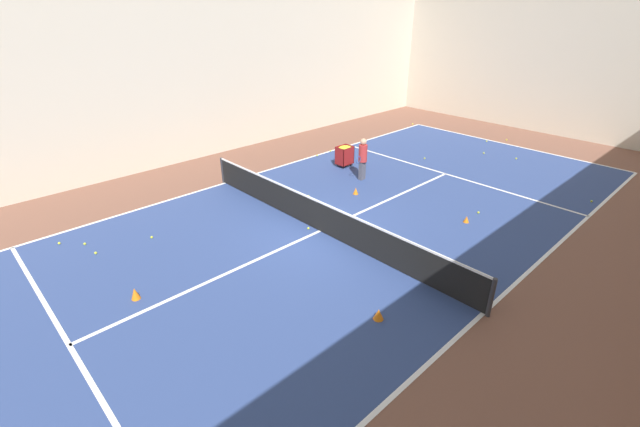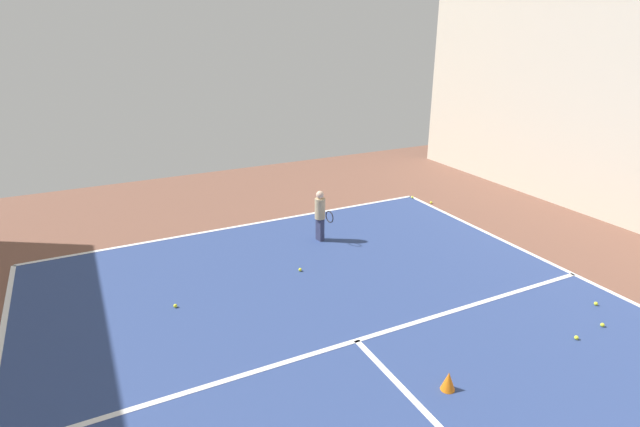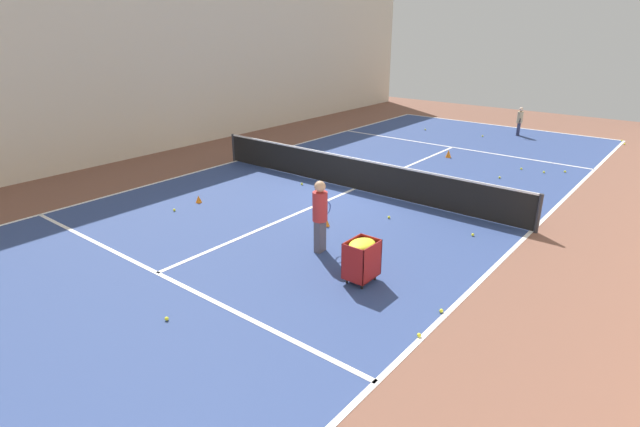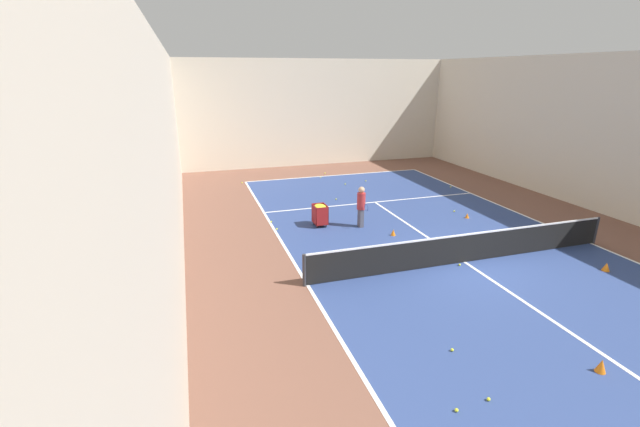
{
  "view_description": "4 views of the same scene",
  "coord_description": "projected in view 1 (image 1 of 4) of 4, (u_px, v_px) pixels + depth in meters",
  "views": [
    {
      "loc": [
        8.05,
        -7.64,
        6.07
      ],
      "look_at": [
        0.0,
        0.0,
        0.58
      ],
      "focal_mm": 24.0,
      "sensor_mm": 36.0,
      "label": 1
    },
    {
      "loc": [
        3.58,
        -0.99,
        4.78
      ],
      "look_at": [
        -1.28,
        -10.73,
        0.68
      ],
      "focal_mm": 28.0,
      "sensor_mm": 36.0,
      "label": 2
    },
    {
      "loc": [
        -8.05,
        11.71,
        4.68
      ],
      "look_at": [
        -1.9,
        4.0,
        0.88
      ],
      "focal_mm": 28.0,
      "sensor_mm": 36.0,
      "label": 3
    },
    {
      "loc": [
        -8.05,
        -10.38,
        5.73
      ],
      "look_at": [
        -3.36,
        4.57,
        0.5
      ],
      "focal_mm": 24.0,
      "sensor_mm": 36.0,
      "label": 4
    }
  ],
  "objects": [
    {
      "name": "tennis_ball_17",
      "position": [
        59.0,
        243.0,
        11.93
      ],
      "size": [
        0.07,
        0.07,
        0.07
      ],
      "primitive_type": "sphere",
      "color": "yellow",
      "rests_on": "ground"
    },
    {
      "name": "tennis_ball_19",
      "position": [
        308.0,
        196.0,
        14.83
      ],
      "size": [
        0.07,
        0.07,
        0.07
      ],
      "primitive_type": "sphere",
      "color": "yellow",
      "rests_on": "ground"
    },
    {
      "name": "tennis_ball_4",
      "position": [
        373.0,
        241.0,
        12.07
      ],
      "size": [
        0.07,
        0.07,
        0.07
      ],
      "primitive_type": "sphere",
      "color": "yellow",
      "rests_on": "ground"
    },
    {
      "name": "tennis_ball_14",
      "position": [
        516.0,
        158.0,
        18.41
      ],
      "size": [
        0.07,
        0.07,
        0.07
      ],
      "primitive_type": "sphere",
      "color": "yellow",
      "rests_on": "ground"
    },
    {
      "name": "tennis_ball_3",
      "position": [
        507.0,
        140.0,
        20.91
      ],
      "size": [
        0.07,
        0.07,
        0.07
      ],
      "primitive_type": "sphere",
      "color": "yellow",
      "rests_on": "ground"
    },
    {
      "name": "line_sideline_left",
      "position": [
        225.0,
        183.0,
        16.0
      ],
      "size": [
        0.1,
        24.84,
        0.0
      ],
      "primitive_type": "cube",
      "color": "white",
      "rests_on": "ground"
    },
    {
      "name": "training_cone_3",
      "position": [
        135.0,
        294.0,
        9.69
      ],
      "size": [
        0.21,
        0.21,
        0.28
      ],
      "primitive_type": "cone",
      "color": "orange",
      "rests_on": "ground"
    },
    {
      "name": "tennis_ball_13",
      "position": [
        152.0,
        237.0,
        12.24
      ],
      "size": [
        0.07,
        0.07,
        0.07
      ],
      "primitive_type": "sphere",
      "color": "yellow",
      "rests_on": "ground"
    },
    {
      "name": "tennis_ball_21",
      "position": [
        413.0,
        124.0,
        23.64
      ],
      "size": [
        0.07,
        0.07,
        0.07
      ],
      "primitive_type": "sphere",
      "color": "yellow",
      "rests_on": "ground"
    },
    {
      "name": "tennis_ball_10",
      "position": [
        478.0,
        212.0,
        13.68
      ],
      "size": [
        0.07,
        0.07,
        0.07
      ],
      "primitive_type": "sphere",
      "color": "yellow",
      "rests_on": "ground"
    },
    {
      "name": "tennis_ball_18",
      "position": [
        317.0,
        155.0,
        18.78
      ],
      "size": [
        0.07,
        0.07,
        0.07
      ],
      "primitive_type": "sphere",
      "color": "yellow",
      "rests_on": "ground"
    },
    {
      "name": "training_cone_1",
      "position": [
        379.0,
        314.0,
        9.08
      ],
      "size": [
        0.23,
        0.23,
        0.25
      ],
      "primitive_type": "cone",
      "color": "orange",
      "rests_on": "ground"
    },
    {
      "name": "tennis_ball_0",
      "position": [
        96.0,
        253.0,
        11.47
      ],
      "size": [
        0.07,
        0.07,
        0.07
      ],
      "primitive_type": "sphere",
      "color": "yellow",
      "rests_on": "ground"
    },
    {
      "name": "training_cone_0",
      "position": [
        466.0,
        219.0,
        13.11
      ],
      "size": [
        0.17,
        0.17,
        0.2
      ],
      "primitive_type": "cone",
      "color": "orange",
      "rests_on": "ground"
    },
    {
      "name": "tennis_ball_2",
      "position": [
        592.0,
        201.0,
        14.45
      ],
      "size": [
        0.07,
        0.07,
        0.07
      ],
      "primitive_type": "sphere",
      "color": "yellow",
      "rests_on": "ground"
    },
    {
      "name": "hall_enclosure_left",
      "position": [
        170.0,
        83.0,
        16.75
      ],
      "size": [
        0.15,
        31.73,
        6.47
      ],
      "color": "beige",
      "rests_on": "ground"
    },
    {
      "name": "line_service_near",
      "position": [
        69.0,
        345.0,
        8.43
      ],
      "size": [
        10.32,
        0.1,
        0.0
      ],
      "primitive_type": "cube",
      "color": "white",
      "rests_on": "ground"
    },
    {
      "name": "hall_enclosure_far",
      "position": [
        553.0,
        67.0,
        20.95
      ],
      "size": [
        16.91,
        0.15,
        6.47
      ],
      "color": "beige",
      "rests_on": "ground"
    },
    {
      "name": "line_baseline_far",
      "position": [
        509.0,
        145.0,
        20.3
      ],
      "size": [
        10.32,
        0.1,
        0.0
      ],
      "primitive_type": "cube",
      "color": "white",
      "rests_on": "ground"
    },
    {
      "name": "tennis_ball_11",
      "position": [
        330.0,
        151.0,
        19.34
      ],
      "size": [
        0.07,
        0.07,
        0.07
      ],
      "primitive_type": "sphere",
      "color": "yellow",
      "rests_on": "ground"
    },
    {
      "name": "court_playing_area",
      "position": [
        320.0,
        231.0,
        12.64
      ],
      "size": [
        10.32,
        24.84,
        0.0
      ],
      "color": "navy",
      "rests_on": "ground"
    },
    {
      "name": "line_sideline_right",
      "position": [
        483.0,
        313.0,
        9.29
      ],
      "size": [
        0.1,
        24.84,
        0.0
      ],
      "primitive_type": "cube",
      "color": "white",
      "rests_on": "ground"
    },
    {
      "name": "tennis_ball_16",
      "position": [
        487.0,
        141.0,
        20.71
      ],
      "size": [
        0.07,
        0.07,
        0.07
      ],
      "primitive_type": "sphere",
      "color": "yellow",
      "rests_on": "ground"
    },
    {
      "name": "training_cone_2",
      "position": [
        356.0,
        191.0,
        15.03
      ],
      "size": [
        0.19,
        0.19,
        0.23
      ],
      "primitive_type": "cone",
      "color": "orange",
      "rests_on": "ground"
    },
    {
      "name": "tennis_ball_1",
      "position": [
        85.0,
        244.0,
        11.9
      ],
      "size": [
        0.07,
        0.07,
        0.07
      ],
      "primitive_type": "sphere",
      "color": "yellow",
      "rests_on": "ground"
    },
    {
      "name": "tennis_net",
      "position": [
        320.0,
        216.0,
        12.42
      ],
      "size": [
        10.62,
        0.1,
        0.97
      ],
      "color": "#2D2D33",
      "rests_on": "ground"
    },
    {
      "name": "line_service_far",
      "position": [
        445.0,
        174.0,
        16.86
      ],
      "size": [
        10.32,
        0.1,
        0.0
      ],
      "primitive_type": "cube",
      "color": "white",
      "rests_on": "ground"
    },
    {
      "name": "tennis_ball_7",
      "position": [
        265.0,
        182.0,
        16.04
      ],
      "size": [
        0.07,
        0.07,
        0.07
      ],
      "primitive_type": "sphere",
      "color": "yellow",
      "rests_on": "ground"
    },
    {
      "name": "tennis_ball_12",
      "position": [
        425.0,
        158.0,
        18.42
      ],
      "size": [
        0.07,
        0.07,
        0.07
      ],
      "primitive_type": "sphere",
      "color": "yellow",
      "rests_on": "ground"
    },
    {
      "name": "ball_cart",
      "position": [
        345.0,
        152.0,
        17.38
      ],
      "size": [
        0.5,
        0.63,
        0.86
      ],
      "color": "maroon",
      "rests_on": "ground"
    },
    {
      "name": "coach_at_net",
      "position": [
        363.0,
        156.0,
        15.93
      ],
      "size": [
        0.34,
        0.65,
        1.6
      ],
      "rotation": [
        0.0,
        0.0,
        -1.5
      ],
      "color": "#4C4C56",
      "rests_on": "ground"
    },
    {
      "name": "line_centre_service",
      "position": [
        320.0,
        231.0,
        12.64
      ],
      "size": [
        0.1,
        13.66,
        0.0
      ],
      "primitive_type": "cube",
      "color": "white",
      "rests_on": "ground"
    },
    {
      "name": "tennis_ball_20",
      "position": [
        484.0,
        153.0,
        19.07
      ],
      "size": [
        0.07,
        0.07,
        0.07
      ],
      "primitive_type": "sphere",
      "color": "yellow",
      "rests_on": "ground"
    },
    {
      "name": "ground_plane",
      "position": [
        320.0,
        231.0,
        12.64
      ],
      "size": [
        35.43,
        35.43,
        0.0
      ],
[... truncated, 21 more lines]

